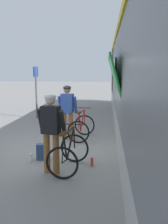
{
  "coord_description": "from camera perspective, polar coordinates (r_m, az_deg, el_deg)",
  "views": [
    {
      "loc": [
        1.19,
        -7.06,
        2.27
      ],
      "look_at": [
        0.55,
        0.12,
        1.05
      ],
      "focal_mm": 40.75,
      "sensor_mm": 36.0,
      "label": 1
    }
  ],
  "objects": [
    {
      "name": "water_bottle_by_the_backpack",
      "position": [
        6.54,
        -11.82,
        -9.95
      ],
      "size": [
        0.07,
        0.07,
        0.2
      ],
      "primitive_type": "cylinder",
      "color": "silver",
      "rests_on": "ground"
    },
    {
      "name": "cyclist_far_in_dark",
      "position": [
        5.51,
        -7.43,
        -3.22
      ],
      "size": [
        0.65,
        0.39,
        1.76
      ],
      "color": "#935B2D",
      "rests_on": "ground"
    },
    {
      "name": "water_bottle_near_the_bikes",
      "position": [
        6.14,
        1.79,
        -11.08
      ],
      "size": [
        0.07,
        0.07,
        0.2
      ],
      "primitive_type": "cylinder",
      "color": "red",
      "rests_on": "ground"
    },
    {
      "name": "bicycle_near_red",
      "position": [
        8.32,
        -0.56,
        -3.38
      ],
      "size": [
        0.82,
        1.14,
        0.99
      ],
      "color": "black",
      "rests_on": "ground"
    },
    {
      "name": "bicycle_far_black",
      "position": [
        5.8,
        -3.45,
        -9.18
      ],
      "size": [
        0.84,
        1.15,
        0.99
      ],
      "color": "black",
      "rests_on": "ground"
    },
    {
      "name": "backpack_on_platform",
      "position": [
        6.61,
        -9.38,
        -8.77
      ],
      "size": [
        0.3,
        0.22,
        0.4
      ],
      "primitive_type": "cube",
      "rotation": [
        0.0,
        0.0,
        0.16
      ],
      "color": "navy",
      "rests_on": "ground"
    },
    {
      "name": "cyclist_near_in_blue",
      "position": [
        8.12,
        -3.76,
        0.97
      ],
      "size": [
        0.64,
        0.37,
        1.76
      ],
      "color": "#935B2D",
      "rests_on": "ground"
    },
    {
      "name": "platform_sign_post",
      "position": [
        11.99,
        -10.72,
        6.33
      ],
      "size": [
        0.08,
        0.7,
        2.4
      ],
      "color": "#595B60",
      "rests_on": "ground"
    },
    {
      "name": "ground_plane",
      "position": [
        7.51,
        -4.29,
        -8.01
      ],
      "size": [
        80.0,
        80.0,
        0.0
      ],
      "primitive_type": "plane",
      "color": "gray"
    }
  ]
}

